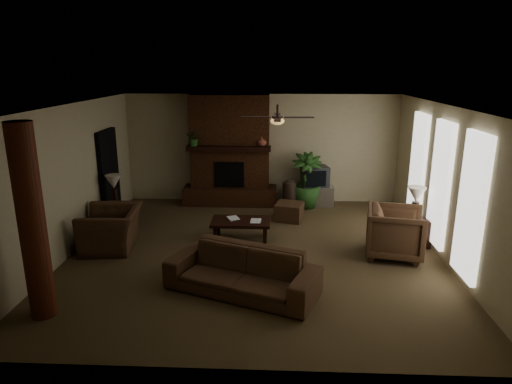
{
  "coord_description": "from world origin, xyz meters",
  "views": [
    {
      "loc": [
        0.39,
        -8.07,
        3.49
      ],
      "look_at": [
        0.0,
        0.4,
        1.1
      ],
      "focal_mm": 31.58,
      "sensor_mm": 36.0,
      "label": 1
    }
  ],
  "objects_px": {
    "side_table_left": "(116,216)",
    "ottoman": "(289,212)",
    "coffee_table": "(241,223)",
    "armchair_right": "(395,230)",
    "lamp_left": "(114,184)",
    "tv_stand": "(316,196)",
    "sofa": "(242,265)",
    "side_table_right": "(414,232)",
    "log_column": "(32,224)",
    "floor_plant": "(305,192)",
    "floor_vase": "(289,193)",
    "lamp_right": "(416,197)",
    "armchair_left": "(111,222)"
  },
  "relations": [
    {
      "from": "side_table_left",
      "to": "ottoman",
      "type": "bearing_deg",
      "value": 10.79
    },
    {
      "from": "coffee_table",
      "to": "armchair_right",
      "type": "bearing_deg",
      "value": -12.96
    },
    {
      "from": "coffee_table",
      "to": "lamp_left",
      "type": "bearing_deg",
      "value": 167.26
    },
    {
      "from": "armchair_right",
      "to": "lamp_left",
      "type": "relative_size",
      "value": 1.6
    },
    {
      "from": "ottoman",
      "to": "tv_stand",
      "type": "relative_size",
      "value": 0.71
    },
    {
      "from": "sofa",
      "to": "side_table_right",
      "type": "bearing_deg",
      "value": 54.07
    },
    {
      "from": "tv_stand",
      "to": "side_table_left",
      "type": "relative_size",
      "value": 1.55
    },
    {
      "from": "armchair_right",
      "to": "side_table_right",
      "type": "height_order",
      "value": "armchair_right"
    },
    {
      "from": "log_column",
      "to": "floor_plant",
      "type": "height_order",
      "value": "log_column"
    },
    {
      "from": "log_column",
      "to": "floor_vase",
      "type": "distance_m",
      "value": 6.41
    },
    {
      "from": "lamp_left",
      "to": "lamp_right",
      "type": "bearing_deg",
      "value": -6.56
    },
    {
      "from": "sofa",
      "to": "lamp_left",
      "type": "distance_m",
      "value": 4.19
    },
    {
      "from": "armchair_right",
      "to": "tv_stand",
      "type": "relative_size",
      "value": 1.22
    },
    {
      "from": "floor_vase",
      "to": "side_table_left",
      "type": "bearing_deg",
      "value": -158.18
    },
    {
      "from": "armchair_left",
      "to": "side_table_left",
      "type": "bearing_deg",
      "value": -170.21
    },
    {
      "from": "armchair_left",
      "to": "ottoman",
      "type": "bearing_deg",
      "value": 111.11
    },
    {
      "from": "armchair_right",
      "to": "side_table_left",
      "type": "xyz_separation_m",
      "value": [
        -5.79,
        1.26,
        -0.24
      ]
    },
    {
      "from": "lamp_right",
      "to": "lamp_left",
      "type": "bearing_deg",
      "value": 173.44
    },
    {
      "from": "side_table_right",
      "to": "armchair_left",
      "type": "bearing_deg",
      "value": -176.37
    },
    {
      "from": "coffee_table",
      "to": "floor_vase",
      "type": "distance_m",
      "value": 2.37
    },
    {
      "from": "floor_plant",
      "to": "side_table_left",
      "type": "xyz_separation_m",
      "value": [
        -4.29,
        -1.77,
        -0.11
      ]
    },
    {
      "from": "log_column",
      "to": "side_table_right",
      "type": "bearing_deg",
      "value": 25.35
    },
    {
      "from": "armchair_right",
      "to": "floor_vase",
      "type": "height_order",
      "value": "armchair_right"
    },
    {
      "from": "armchair_left",
      "to": "lamp_left",
      "type": "bearing_deg",
      "value": -170.99
    },
    {
      "from": "sofa",
      "to": "floor_vase",
      "type": "xyz_separation_m",
      "value": [
        0.85,
        4.34,
        -0.04
      ]
    },
    {
      "from": "lamp_right",
      "to": "side_table_left",
      "type": "bearing_deg",
      "value": 173.97
    },
    {
      "from": "sofa",
      "to": "lamp_right",
      "type": "relative_size",
      "value": 3.69
    },
    {
      "from": "tv_stand",
      "to": "floor_plant",
      "type": "bearing_deg",
      "value": -150.09
    },
    {
      "from": "armchair_right",
      "to": "tv_stand",
      "type": "distance_m",
      "value": 3.43
    },
    {
      "from": "side_table_right",
      "to": "lamp_right",
      "type": "relative_size",
      "value": 0.85
    },
    {
      "from": "sofa",
      "to": "side_table_right",
      "type": "height_order",
      "value": "sofa"
    },
    {
      "from": "ottoman",
      "to": "lamp_right",
      "type": "relative_size",
      "value": 0.92
    },
    {
      "from": "ottoman",
      "to": "floor_plant",
      "type": "distance_m",
      "value": 1.13
    },
    {
      "from": "sofa",
      "to": "lamp_right",
      "type": "bearing_deg",
      "value": 54.72
    },
    {
      "from": "side_table_left",
      "to": "lamp_left",
      "type": "bearing_deg",
      "value": 90.0
    },
    {
      "from": "ottoman",
      "to": "tv_stand",
      "type": "distance_m",
      "value": 1.41
    },
    {
      "from": "side_table_right",
      "to": "lamp_right",
      "type": "distance_m",
      "value": 0.73
    },
    {
      "from": "sofa",
      "to": "tv_stand",
      "type": "xyz_separation_m",
      "value": [
        1.56,
        4.73,
        -0.22
      ]
    },
    {
      "from": "armchair_left",
      "to": "floor_plant",
      "type": "xyz_separation_m",
      "value": [
        3.98,
        2.86,
        -0.15
      ]
    },
    {
      "from": "armchair_left",
      "to": "lamp_right",
      "type": "relative_size",
      "value": 1.88
    },
    {
      "from": "side_table_right",
      "to": "side_table_left",
      "type": "bearing_deg",
      "value": 173.5
    },
    {
      "from": "tv_stand",
      "to": "lamp_right",
      "type": "distance_m",
      "value": 3.21
    },
    {
      "from": "armchair_right",
      "to": "side_table_left",
      "type": "distance_m",
      "value": 5.93
    },
    {
      "from": "ottoman",
      "to": "lamp_right",
      "type": "bearing_deg",
      "value": -29.85
    },
    {
      "from": "side_table_left",
      "to": "log_column",
      "type": "bearing_deg",
      "value": -86.83
    },
    {
      "from": "armchair_left",
      "to": "side_table_left",
      "type": "height_order",
      "value": "armchair_left"
    },
    {
      "from": "armchair_right",
      "to": "ottoman",
      "type": "xyz_separation_m",
      "value": [
        -1.93,
        2.0,
        -0.32
      ]
    },
    {
      "from": "side_table_right",
      "to": "lamp_right",
      "type": "bearing_deg",
      "value": 90.0
    },
    {
      "from": "lamp_left",
      "to": "lamp_right",
      "type": "distance_m",
      "value": 6.34
    },
    {
      "from": "floor_plant",
      "to": "lamp_right",
      "type": "xyz_separation_m",
      "value": [
        2.01,
        -2.43,
        0.61
      ]
    }
  ]
}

